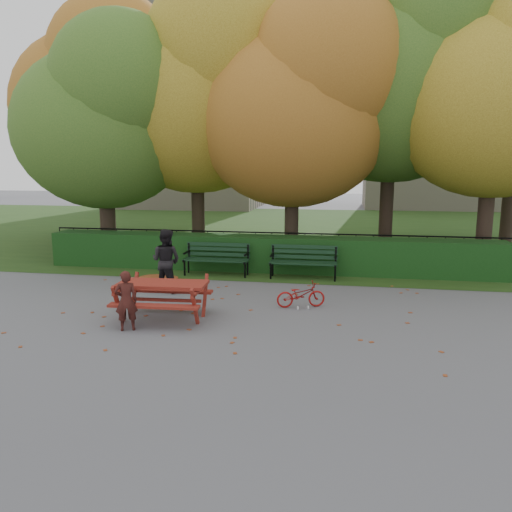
% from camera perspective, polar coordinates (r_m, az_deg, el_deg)
% --- Properties ---
extents(ground, '(90.00, 90.00, 0.00)m').
position_cam_1_polar(ground, '(10.16, -2.56, -6.87)').
color(ground, slate).
rests_on(ground, ground).
extents(grass_strip, '(90.00, 90.00, 0.00)m').
position_cam_1_polar(grass_strip, '(23.76, 4.82, 3.05)').
color(grass_strip, '#1F3D13').
rests_on(grass_strip, ground).
extents(building_left, '(10.00, 7.00, 15.00)m').
position_cam_1_polar(building_left, '(37.45, -7.66, 17.15)').
color(building_left, tan).
rests_on(building_left, ground).
extents(building_right, '(9.00, 6.00, 12.00)m').
position_cam_1_polar(building_right, '(38.04, 19.52, 14.28)').
color(building_right, tan).
rests_on(building_right, ground).
extents(hedge, '(13.00, 0.90, 1.00)m').
position_cam_1_polar(hedge, '(14.35, 1.34, 0.28)').
color(hedge, black).
rests_on(hedge, ground).
extents(iron_fence, '(14.00, 0.04, 1.02)m').
position_cam_1_polar(iron_fence, '(15.13, 1.80, 0.94)').
color(iron_fence, black).
rests_on(iron_fence, ground).
extents(tree_a, '(5.88, 5.60, 7.48)m').
position_cam_1_polar(tree_a, '(16.80, -16.42, 15.11)').
color(tree_a, black).
rests_on(tree_a, ground).
extents(tree_b, '(6.72, 6.40, 8.79)m').
position_cam_1_polar(tree_b, '(17.02, -5.97, 18.38)').
color(tree_b, black).
rests_on(tree_b, ground).
extents(tree_c, '(6.30, 6.00, 8.00)m').
position_cam_1_polar(tree_c, '(15.59, 5.43, 16.99)').
color(tree_c, black).
rests_on(tree_c, ground).
extents(tree_d, '(7.14, 6.80, 9.58)m').
position_cam_1_polar(tree_d, '(17.05, 16.80, 19.97)').
color(tree_d, black).
rests_on(tree_d, ground).
extents(tree_e, '(6.09, 5.80, 8.16)m').
position_cam_1_polar(tree_e, '(15.99, 27.11, 16.72)').
color(tree_e, black).
rests_on(tree_e, ground).
extents(tree_f, '(6.93, 6.60, 9.19)m').
position_cam_1_polar(tree_f, '(21.05, -16.95, 17.24)').
color(tree_f, black).
rests_on(tree_f, ground).
extents(bench_left, '(1.80, 0.57, 0.88)m').
position_cam_1_polar(bench_left, '(13.84, -4.50, -0.04)').
color(bench_left, black).
rests_on(bench_left, ground).
extents(bench_right, '(1.80, 0.57, 0.88)m').
position_cam_1_polar(bench_right, '(13.44, 5.46, -0.36)').
color(bench_right, black).
rests_on(bench_right, ground).
extents(picnic_table, '(1.80, 1.49, 0.84)m').
position_cam_1_polar(picnic_table, '(10.00, -10.61, -3.90)').
color(picnic_table, maroon).
rests_on(picnic_table, ground).
extents(leaf_pile, '(1.25, 1.00, 0.08)m').
position_cam_1_polar(leaf_pile, '(13.63, -11.08, -2.43)').
color(leaf_pile, brown).
rests_on(leaf_pile, ground).
extents(leaf_scatter, '(9.00, 5.70, 0.01)m').
position_cam_1_polar(leaf_scatter, '(10.44, -2.20, -6.37)').
color(leaf_scatter, brown).
rests_on(leaf_scatter, ground).
extents(child, '(0.48, 0.41, 1.13)m').
position_cam_1_polar(child, '(9.47, -14.62, -4.96)').
color(child, '#401814').
rests_on(child, ground).
extents(adult, '(0.84, 0.72, 1.53)m').
position_cam_1_polar(adult, '(12.07, -10.24, -0.54)').
color(adult, black).
rests_on(adult, ground).
extents(bicycle, '(1.11, 0.67, 0.55)m').
position_cam_1_polar(bicycle, '(10.75, 5.14, -4.42)').
color(bicycle, maroon).
rests_on(bicycle, ground).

